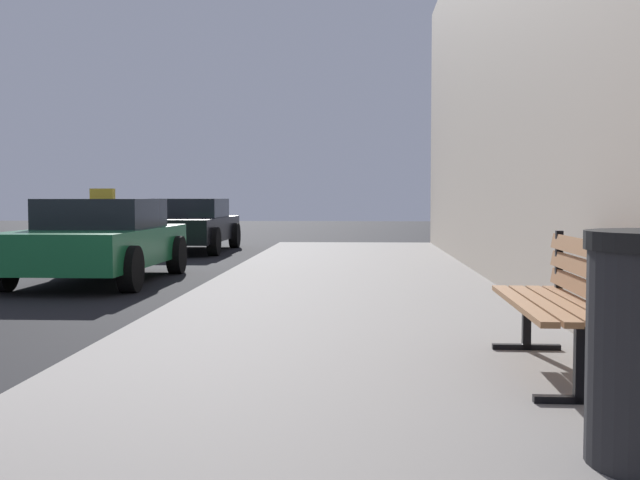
% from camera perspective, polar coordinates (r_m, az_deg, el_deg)
% --- Properties ---
extents(sidewalk, '(4.00, 32.00, 0.15)m').
position_cam_1_polar(sidewalk, '(4.44, 1.88, -12.72)').
color(sidewalk, gray).
rests_on(sidewalk, ground_plane).
extents(bench, '(0.54, 1.80, 0.89)m').
position_cam_1_polar(bench, '(5.35, 17.17, -3.72)').
color(bench, '#9E6B42').
rests_on(bench, sidewalk).
extents(car_green, '(1.99, 4.21, 1.43)m').
position_cam_1_polar(car_green, '(12.62, -15.57, 0.04)').
color(car_green, '#196638').
rests_on(car_green, ground_plane).
extents(car_black, '(1.97, 4.50, 1.27)m').
position_cam_1_polar(car_black, '(19.33, -9.39, 1.11)').
color(car_black, black).
rests_on(car_black, ground_plane).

